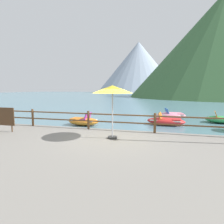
% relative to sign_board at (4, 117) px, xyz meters
% --- Properties ---
extents(ground_plane, '(200.00, 200.00, 0.00)m').
position_rel_sign_board_xyz_m(ground_plane, '(5.46, 40.09, -1.13)').
color(ground_plane, slate).
extents(promenade_dock, '(28.00, 8.00, 0.40)m').
position_rel_sign_board_xyz_m(promenade_dock, '(5.46, -2.11, -0.93)').
color(promenade_dock, gray).
rests_on(promenade_dock, ground).
extents(dock_railing, '(23.92, 0.12, 0.95)m').
position_rel_sign_board_xyz_m(dock_railing, '(5.46, 1.64, -0.16)').
color(dock_railing, brown).
rests_on(dock_railing, promenade_dock).
extents(sign_board, '(1.18, 0.06, 1.19)m').
position_rel_sign_board_xyz_m(sign_board, '(0.00, 0.00, 0.00)').
color(sign_board, silver).
rests_on(sign_board, promenade_dock).
extents(beach_umbrella, '(1.70, 1.70, 2.24)m').
position_rel_sign_board_xyz_m(beach_umbrella, '(5.47, 0.10, 1.32)').
color(beach_umbrella, '#B2B2B7').
rests_on(beach_umbrella, promenade_dock).
extents(pedal_boat_0, '(2.35, 1.73, 0.85)m').
position_rel_sign_board_xyz_m(pedal_boat_0, '(11.63, 7.91, -0.86)').
color(pedal_boat_0, green).
rests_on(pedal_boat_0, ground).
extents(pedal_boat_1, '(2.59, 1.79, 0.89)m').
position_rel_sign_board_xyz_m(pedal_boat_1, '(8.16, 8.89, -0.83)').
color(pedal_boat_1, pink).
rests_on(pedal_boat_1, ground).
extents(pedal_boat_2, '(2.23, 1.27, 0.87)m').
position_rel_sign_board_xyz_m(pedal_boat_2, '(2.22, 4.44, -0.84)').
color(pedal_boat_2, orange).
rests_on(pedal_boat_2, ground).
extents(pedal_boat_3, '(2.70, 1.57, 0.85)m').
position_rel_sign_board_xyz_m(pedal_boat_3, '(7.73, 6.06, -0.86)').
color(pedal_boat_3, red).
rests_on(pedal_boat_3, ground).
extents(cliff_headland, '(55.26, 55.26, 31.13)m').
position_rel_sign_board_xyz_m(cliff_headland, '(22.61, 58.84, 13.48)').
color(cliff_headland, '#386038').
rests_on(cliff_headland, ground).
extents(distant_peak, '(52.31, 52.31, 31.72)m').
position_rel_sign_board_xyz_m(distant_peak, '(-8.85, 116.70, 14.73)').
color(distant_peak, '#93A3B7').
rests_on(distant_peak, ground).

